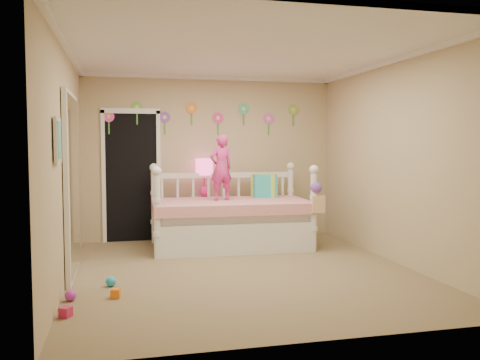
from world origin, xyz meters
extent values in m
cube|color=#7F684C|center=(0.00, 0.00, 0.00)|extent=(4.00, 4.50, 0.01)
cube|color=white|center=(0.00, 0.00, 2.60)|extent=(4.00, 4.50, 0.01)
cube|color=tan|center=(0.00, 2.25, 1.30)|extent=(4.00, 0.01, 2.60)
cube|color=tan|center=(-2.00, 0.00, 1.30)|extent=(0.01, 4.50, 2.60)
cube|color=tan|center=(2.00, 0.00, 1.30)|extent=(0.01, 4.50, 2.60)
cube|color=#28C8B1|center=(0.75, 1.66, 0.87)|extent=(0.36, 0.13, 0.36)
cube|color=#ADD641|center=(0.75, 1.73, 0.88)|extent=(0.40, 0.32, 0.36)
imported|color=#DD328C|center=(0.02, 1.45, 1.17)|extent=(0.39, 0.31, 0.96)
cube|color=white|center=(-0.13, 2.07, 0.34)|extent=(0.42, 0.33, 0.68)
sphere|color=#DB1D72|center=(-0.13, 2.07, 0.77)|extent=(0.17, 0.17, 0.17)
cylinder|color=#DB1D72|center=(-0.13, 2.07, 0.94)|extent=(0.03, 0.03, 0.35)
cylinder|color=#F64998|center=(-0.13, 2.07, 1.16)|extent=(0.28, 0.28, 0.26)
cube|color=black|center=(-1.25, 2.23, 1.03)|extent=(0.90, 0.04, 2.07)
cube|color=white|center=(-1.96, 0.30, 1.05)|extent=(0.07, 1.30, 2.10)
cube|color=white|center=(-1.97, -0.90, 1.55)|extent=(0.05, 0.34, 0.42)
camera|label=1|loc=(-1.41, -5.80, 1.51)|focal=37.93mm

